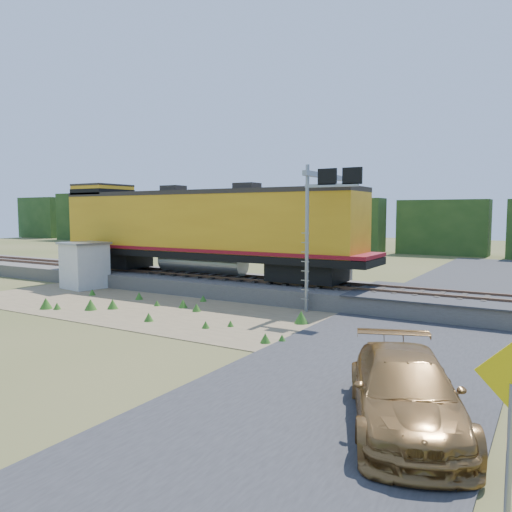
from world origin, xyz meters
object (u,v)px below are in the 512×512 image
Objects in this scene: road_sign at (511,416)px; car at (405,392)px; shed at (85,265)px; signal_gantry at (333,202)px; locomotive at (197,228)px.

road_sign is 0.53× the size of car.
shed reaches higher than car.
locomotive is at bearing 175.67° from signal_gantry.
locomotive is 23.14m from road_sign.
signal_gantry is at bearing -4.33° from locomotive.
shed is at bearing -170.07° from signal_gantry.
locomotive is 7.52× the size of shed.
road_sign is (22.93, -12.31, 0.37)m from shed.
signal_gantry reaches higher than car.
shed is 0.98× the size of road_sign.
shed is 0.42× the size of signal_gantry.
road_sign reaches higher than shed.
signal_gantry is (14.31, 2.51, 3.53)m from shed.
road_sign is at bearing -59.82° from signal_gantry.
signal_gantry reaches higher than shed.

